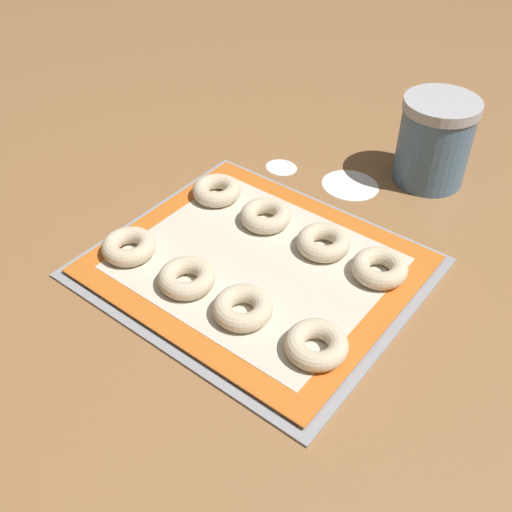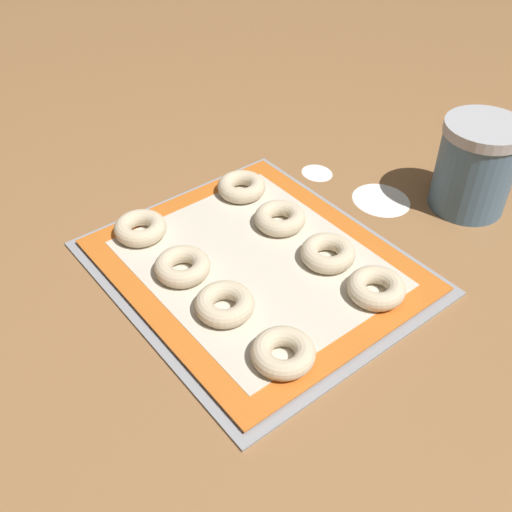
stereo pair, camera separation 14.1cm
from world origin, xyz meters
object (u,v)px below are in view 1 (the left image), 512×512
Objects in this scene: bagel_front_mid_left at (187,278)px; bagel_back_far_right at (380,268)px; bagel_front_far_left at (129,246)px; flour_canister at (435,141)px; bagel_front_far_right at (316,345)px; bagel_front_mid_right at (243,308)px; bagel_back_mid_right at (323,242)px; baking_tray at (256,267)px; bagel_back_far_left at (217,190)px; bagel_back_mid_left at (266,216)px.

bagel_front_mid_left and bagel_back_far_right have the same top height.
bagel_front_far_left is at bearing -149.46° from bagel_back_far_right.
bagel_front_far_right is at bearing -81.34° from flour_canister.
bagel_back_mid_right is (0.01, 0.16, 0.00)m from bagel_front_mid_right.
bagel_front_mid_left is 0.09m from bagel_front_mid_right.
baking_tray is 2.99× the size of flour_canister.
bagel_back_far_left is 0.53× the size of flour_canister.
bagel_front_far_right is 1.00× the size of bagel_back_mid_left.
bagel_front_far_left is 0.29m from bagel_front_far_right.
bagel_front_far_right is at bearing -39.27° from bagel_back_mid_left.
flour_canister reaches higher than baking_tray.
flour_canister is at bearing 98.66° from bagel_front_far_right.
bagel_front_mid_left and bagel_front_far_right have the same top height.
baking_tray is 0.10m from bagel_back_mid_right.
baking_tray is 5.61× the size of bagel_back_far_right.
bagel_back_mid_right is (0.10, 0.16, 0.00)m from bagel_front_mid_left.
bagel_front_far_right is 0.53× the size of flour_canister.
bagel_front_mid_left is 0.45m from flour_canister.
bagel_back_mid_right is at bearing 59.49° from bagel_front_mid_left.
bagel_back_mid_left is at bearing -179.58° from bagel_back_mid_right.
bagel_back_far_left is (-0.10, 0.17, 0.00)m from bagel_front_mid_left.
flour_canister is (0.03, 0.26, 0.05)m from bagel_back_mid_right.
bagel_back_mid_right is (-0.09, 0.16, 0.00)m from bagel_front_far_right.
bagel_front_far_right is 0.42m from flour_canister.
bagel_back_mid_left is at bearing -179.39° from bagel_back_far_right.
bagel_front_far_left is 0.19m from bagel_front_mid_right.
bagel_front_mid_left is at bearing -178.24° from bagel_front_mid_right.
bagel_back_far_right is (-0.01, 0.16, 0.00)m from bagel_front_far_right.
bagel_front_far_right is at bearing -87.41° from bagel_back_far_right.
bagel_back_mid_right is (0.19, -0.00, 0.00)m from bagel_back_far_left.
bagel_back_far_left is at bearing 119.69° from bagel_front_mid_left.
bagel_back_far_left is at bearing 149.49° from baking_tray.
bagel_front_mid_left is 1.00× the size of bagel_back_far_right.
bagel_front_mid_left and bagel_back_mid_right have the same top height.
bagel_back_mid_left is at bearing 140.73° from bagel_front_far_right.
bagel_back_far_left reaches higher than baking_tray.
bagel_front_far_left is (-0.15, -0.09, 0.02)m from baking_tray.
flour_canister reaches higher than bagel_back_mid_right.
bagel_front_far_left is 0.17m from bagel_back_far_left.
bagel_back_far_right is at bearing 60.12° from bagel_front_mid_right.
bagel_front_far_left and bagel_back_mid_left have the same top height.
bagel_front_far_left and bagel_front_far_right have the same top height.
bagel_front_mid_left is 0.16m from bagel_back_mid_left.
bagel_back_far_left is at bearing 178.83° from bagel_back_mid_right.
bagel_front_far_left is at bearing -178.50° from bagel_front_mid_right.
bagel_front_mid_left reaches higher than baking_tray.
bagel_back_mid_right is at bearing 86.92° from bagel_front_mid_right.
flour_canister is (0.13, 0.43, 0.05)m from bagel_front_mid_left.
flour_canister is (-0.06, 0.42, 0.05)m from bagel_front_far_right.
bagel_front_far_left and bagel_back_mid_right have the same top height.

